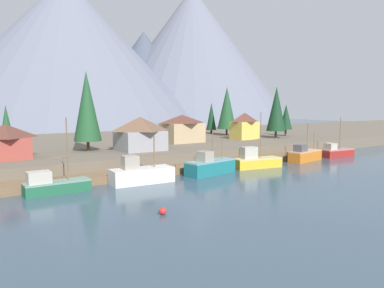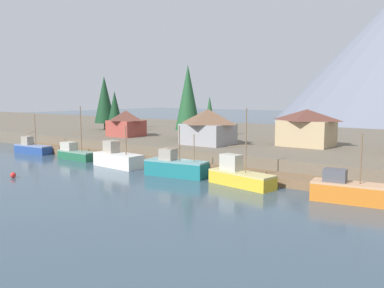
# 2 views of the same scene
# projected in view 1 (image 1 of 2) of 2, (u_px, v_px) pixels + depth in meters

# --- Properties ---
(ground_plane) EXTENTS (400.00, 400.00, 1.00)m
(ground_plane) POSITION_uv_depth(u_px,v_px,m) (140.00, 160.00, 70.94)
(ground_plane) COLOR #384C5B
(dock) EXTENTS (80.00, 4.00, 1.60)m
(dock) POSITION_uv_depth(u_px,v_px,m) (192.00, 167.00, 56.12)
(dock) COLOR brown
(dock) RESTS_ON ground_plane
(shoreline_bank) EXTENTS (400.00, 56.00, 2.50)m
(shoreline_bank) POSITION_uv_depth(u_px,v_px,m) (116.00, 145.00, 80.56)
(shoreline_bank) COLOR #665B4C
(shoreline_bank) RESTS_ON ground_plane
(mountain_west_peak) EXTENTS (133.39, 133.39, 72.39)m
(mountain_west_peak) POSITION_uv_depth(u_px,v_px,m) (68.00, 53.00, 175.09)
(mountain_west_peak) COLOR slate
(mountain_west_peak) RESTS_ON ground_plane
(mountain_central_peak) EXTENTS (74.50, 74.50, 52.22)m
(mountain_central_peak) POSITION_uv_depth(u_px,v_px,m) (144.00, 78.00, 205.03)
(mountain_central_peak) COLOR #475160
(mountain_central_peak) RESTS_ON ground_plane
(mountain_east_peak) EXTENTS (117.25, 117.25, 79.15)m
(mountain_east_peak) POSITION_uv_depth(u_px,v_px,m) (192.00, 56.00, 213.14)
(mountain_east_peak) COLOR slate
(mountain_east_peak) RESTS_ON ground_plane
(fishing_boat_green) EXTENTS (7.28, 2.32, 8.69)m
(fishing_boat_green) POSITION_uv_depth(u_px,v_px,m) (54.00, 185.00, 41.18)
(fishing_boat_green) COLOR #1E5B3D
(fishing_boat_green) RESTS_ON ground_plane
(fishing_boat_white) EXTENTS (8.38, 3.55, 6.09)m
(fishing_boat_white) POSITION_uv_depth(u_px,v_px,m) (141.00, 174.00, 46.74)
(fishing_boat_white) COLOR silver
(fishing_boat_white) RESTS_ON ground_plane
(fishing_boat_teal) EXTENTS (8.51, 3.99, 6.58)m
(fishing_boat_teal) POSITION_uv_depth(u_px,v_px,m) (210.00, 166.00, 52.86)
(fishing_boat_teal) COLOR #196B70
(fishing_boat_teal) RESTS_ON ground_plane
(fishing_boat_yellow) EXTENTS (8.50, 3.91, 9.00)m
(fishing_boat_yellow) POSITION_uv_depth(u_px,v_px,m) (256.00, 161.00, 58.35)
(fishing_boat_yellow) COLOR gold
(fishing_boat_yellow) RESTS_ON ground_plane
(fishing_boat_orange) EXTENTS (8.15, 3.63, 6.84)m
(fishing_boat_orange) POSITION_uv_depth(u_px,v_px,m) (305.00, 155.00, 65.49)
(fishing_boat_orange) COLOR #CC6B1E
(fishing_boat_orange) RESTS_ON ground_plane
(fishing_boat_red) EXTENTS (7.37, 3.38, 7.79)m
(fishing_boat_red) POSITION_uv_depth(u_px,v_px,m) (336.00, 152.00, 71.30)
(fishing_boat_red) COLOR maroon
(fishing_boat_red) RESTS_ON ground_plane
(house_grey) EXTENTS (7.75, 6.56, 5.72)m
(house_grey) POSITION_uv_depth(u_px,v_px,m) (140.00, 133.00, 61.10)
(house_grey) COLOR gray
(house_grey) RESTS_ON shoreline_bank
(house_yellow) EXTENTS (5.85, 4.42, 6.06)m
(house_yellow) POSITION_uv_depth(u_px,v_px,m) (245.00, 126.00, 82.34)
(house_yellow) COLOR gold
(house_yellow) RESTS_ON shoreline_bank
(house_red) EXTENTS (6.31, 5.53, 4.99)m
(house_red) POSITION_uv_depth(u_px,v_px,m) (6.00, 141.00, 50.74)
(house_red) COLOR #9E4238
(house_red) RESTS_ON shoreline_bank
(house_tan) EXTENTS (8.15, 6.43, 5.74)m
(house_tan) POSITION_uv_depth(u_px,v_px,m) (182.00, 128.00, 74.96)
(house_tan) COLOR tan
(house_tan) RESTS_ON shoreline_bank
(conifer_near_left) EXTENTS (2.80, 2.80, 8.49)m
(conifer_near_left) POSITION_uv_depth(u_px,v_px,m) (211.00, 116.00, 99.03)
(conifer_near_left) COLOR #4C3823
(conifer_near_left) RESTS_ON shoreline_bank
(conifer_near_right) EXTENTS (4.60, 4.60, 13.35)m
(conifer_near_right) POSITION_uv_depth(u_px,v_px,m) (87.00, 106.00, 60.01)
(conifer_near_right) COLOR #4C3823
(conifer_near_right) RESTS_ON shoreline_bank
(conifer_mid_left) EXTENTS (2.35, 2.35, 7.75)m
(conifer_mid_left) POSITION_uv_depth(u_px,v_px,m) (6.00, 122.00, 71.84)
(conifer_mid_left) COLOR #4C3823
(conifer_mid_left) RESTS_ON shoreline_bank
(conifer_back_left) EXTENTS (4.54, 4.54, 12.14)m
(conifer_back_left) POSITION_uv_depth(u_px,v_px,m) (276.00, 109.00, 85.72)
(conifer_back_left) COLOR #4C3823
(conifer_back_left) RESTS_ON shoreline_bank
(conifer_centre) EXTENTS (3.19, 3.19, 7.99)m
(conifer_centre) POSITION_uv_depth(u_px,v_px,m) (286.00, 117.00, 91.08)
(conifer_centre) COLOR #4C3823
(conifer_centre) RESTS_ON shoreline_bank
(conifer_far_left) EXTENTS (4.87, 4.87, 12.55)m
(conifer_far_left) POSITION_uv_depth(u_px,v_px,m) (227.00, 108.00, 93.01)
(conifer_far_left) COLOR #4C3823
(conifer_far_left) RESTS_ON shoreline_bank
(channel_buoy) EXTENTS (0.70, 0.70, 0.70)m
(channel_buoy) POSITION_uv_depth(u_px,v_px,m) (163.00, 211.00, 33.16)
(channel_buoy) COLOR red
(channel_buoy) RESTS_ON ground_plane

